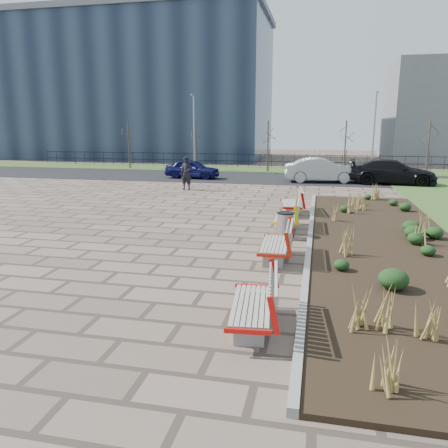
% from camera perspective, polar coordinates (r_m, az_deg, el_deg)
% --- Properties ---
extents(ground, '(120.00, 120.00, 0.00)m').
position_cam_1_polar(ground, '(10.54, -11.62, -7.94)').
color(ground, '#766051').
rests_on(ground, ground).
extents(planting_bed, '(4.50, 18.00, 0.10)m').
position_cam_1_polar(planting_bed, '(14.60, 20.32, -2.43)').
color(planting_bed, black).
rests_on(planting_bed, ground).
extents(planting_curb, '(0.16, 18.00, 0.15)m').
position_cam_1_polar(planting_curb, '(14.44, 11.14, -1.93)').
color(planting_curb, gray).
rests_on(planting_curb, ground).
extents(grass_verge_far, '(80.00, 5.00, 0.04)m').
position_cam_1_polar(grass_verge_far, '(37.39, 5.94, 7.09)').
color(grass_verge_far, '#33511E').
rests_on(grass_verge_far, ground).
extents(road, '(80.00, 7.00, 0.02)m').
position_cam_1_polar(road, '(31.47, 4.71, 6.03)').
color(road, black).
rests_on(road, ground).
extents(bench_a, '(1.10, 2.18, 1.00)m').
position_cam_1_polar(bench_a, '(8.18, 3.59, -10.14)').
color(bench_a, red).
rests_on(bench_a, ground).
extents(bench_b, '(0.96, 2.12, 1.00)m').
position_cam_1_polar(bench_b, '(12.22, 6.66, -2.40)').
color(bench_b, '#B01F0B').
rests_on(bench_b, ground).
extents(bench_c, '(0.95, 2.12, 1.00)m').
position_cam_1_polar(bench_c, '(15.93, 8.04, 1.13)').
color(bench_c, '#FDF20D').
rests_on(bench_c, ground).
extents(bench_d, '(1.18, 2.20, 1.00)m').
position_cam_1_polar(bench_d, '(18.76, 8.72, 2.87)').
color(bench_d, '#A80C0B').
rests_on(bench_d, ground).
extents(litter_bin, '(0.56, 0.56, 0.86)m').
position_cam_1_polar(litter_bin, '(14.60, 8.00, -0.21)').
color(litter_bin, '#B2B2B7').
rests_on(litter_bin, ground).
extents(pedestrian, '(0.76, 0.56, 1.92)m').
position_cam_1_polar(pedestrian, '(25.53, -4.94, 6.61)').
color(pedestrian, black).
rests_on(pedestrian, ground).
extents(car_blue, '(3.94, 1.83, 1.31)m').
position_cam_1_polar(car_blue, '(31.10, -4.14, 7.19)').
color(car_blue, '#11114C').
rests_on(car_blue, road).
extents(car_silver, '(4.93, 2.24, 1.57)m').
position_cam_1_polar(car_silver, '(29.60, 12.63, 6.89)').
color(car_silver, '#A1A3A8').
rests_on(car_silver, road).
extents(car_black, '(5.46, 2.53, 1.54)m').
position_cam_1_polar(car_black, '(29.82, 21.10, 6.37)').
color(car_black, black).
rests_on(car_black, road).
extents(tree_a, '(1.40, 1.40, 4.00)m').
position_cam_1_polar(tree_a, '(39.00, -12.33, 10.07)').
color(tree_a, '#4C3D2D').
rests_on(tree_a, grass_verge_far).
extents(tree_b, '(1.40, 1.40, 4.00)m').
position_cam_1_polar(tree_b, '(36.93, -3.69, 10.20)').
color(tree_b, '#4C3D2D').
rests_on(tree_b, grass_verge_far).
extents(tree_c, '(1.40, 1.40, 4.00)m').
position_cam_1_polar(tree_c, '(35.76, 5.75, 10.08)').
color(tree_c, '#4C3D2D').
rests_on(tree_c, grass_verge_far).
extents(tree_d, '(1.40, 1.40, 4.00)m').
position_cam_1_polar(tree_d, '(35.57, 15.53, 9.67)').
color(tree_d, '#4C3D2D').
rests_on(tree_d, grass_verge_far).
extents(tree_e, '(1.40, 1.40, 4.00)m').
position_cam_1_polar(tree_e, '(36.39, 25.11, 9.01)').
color(tree_e, '#4C3D2D').
rests_on(tree_e, grass_verge_far).
extents(lamp_west, '(0.24, 0.60, 6.00)m').
position_cam_1_polar(lamp_west, '(36.42, -3.93, 11.74)').
color(lamp_west, gray).
rests_on(lamp_west, grass_verge_far).
extents(lamp_east, '(0.24, 0.60, 6.00)m').
position_cam_1_polar(lamp_east, '(35.21, 18.98, 11.05)').
color(lamp_east, gray).
rests_on(lamp_east, grass_verge_far).
extents(railing_fence, '(44.00, 0.10, 1.20)m').
position_cam_1_polar(railing_fence, '(38.82, 6.22, 8.21)').
color(railing_fence, black).
rests_on(railing_fence, grass_verge_far).
extents(building_glass, '(40.00, 14.00, 15.00)m').
position_cam_1_polar(building_glass, '(55.64, -16.43, 16.21)').
color(building_glass, '#192338').
rests_on(building_glass, ground).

